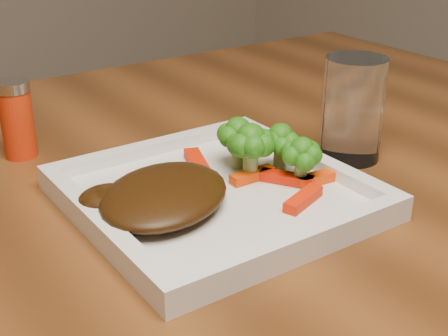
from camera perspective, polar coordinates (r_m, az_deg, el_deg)
plate at (r=0.63m, az=-0.75°, el=-2.79°), size 0.27×0.27×0.01m
steak at (r=0.59m, az=-5.48°, el=-2.44°), size 0.18×0.17×0.03m
broccoli_0 at (r=0.67m, az=1.30°, el=2.85°), size 0.07×0.07×0.07m
broccoli_1 at (r=0.66m, az=5.18°, el=2.35°), size 0.07×0.07×0.06m
broccoli_2 at (r=0.64m, az=7.10°, el=0.96°), size 0.05×0.05×0.06m
broccoli_3 at (r=0.64m, az=2.47°, el=1.56°), size 0.07×0.07×0.06m
carrot_0 at (r=0.61m, az=7.25°, el=-2.83°), size 0.06×0.03×0.01m
carrot_1 at (r=0.65m, az=8.78°, el=-0.85°), size 0.06×0.02×0.01m
carrot_4 at (r=0.68m, az=-2.50°, el=0.52°), size 0.04×0.06×0.01m
carrot_5 at (r=0.65m, az=5.75°, el=-0.94°), size 0.04×0.06×0.01m
carrot_6 at (r=0.65m, az=2.60°, el=-0.67°), size 0.05×0.01×0.01m
spice_shaker at (r=0.76m, az=-18.42°, el=4.23°), size 0.05×0.05×0.09m
drinking_glass at (r=0.73m, az=11.67°, el=5.29°), size 0.09×0.09×0.12m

